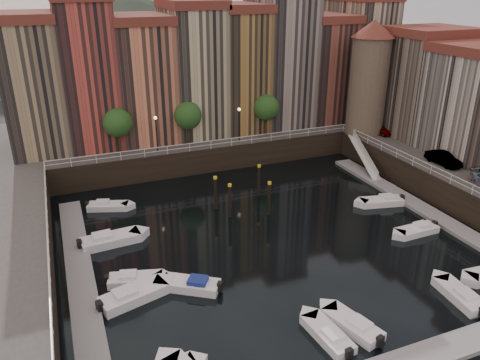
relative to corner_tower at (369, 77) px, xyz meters
name	(u,v)px	position (x,y,z in m)	size (l,w,h in m)	color
ground	(269,235)	(-20.00, -14.50, -10.19)	(200.00, 200.00, 0.00)	black
quay_far	(188,137)	(-20.00, 11.50, -8.69)	(80.00, 20.00, 3.00)	black
dock_left	(81,279)	(-36.20, -15.50, -10.02)	(2.00, 28.00, 0.35)	gray
dock_right	(421,208)	(-3.80, -15.50, -10.02)	(2.00, 28.00, 0.35)	gray
mountains	(111,31)	(-18.28, 95.50, -2.28)	(145.00, 100.00, 18.00)	#2D382D
far_terrace	(215,67)	(-16.69, 9.00, 0.76)	(48.70, 10.30, 17.50)	#998261
right_terrace	(479,96)	(6.50, -10.70, -0.64)	(9.30, 24.30, 14.00)	#7B6B5D
corner_tower	(369,77)	(0.00, 0.00, 0.00)	(5.20, 5.20, 13.80)	#6B5B4C
promenade_trees	(193,115)	(-21.33, 3.70, -3.61)	(21.20, 3.20, 5.20)	black
street_lamps	(199,123)	(-21.00, 2.70, -4.30)	(10.36, 0.36, 4.18)	black
railings	(248,177)	(-20.00, -9.62, -6.41)	(36.08, 34.04, 0.52)	white
gangway	(364,155)	(-2.90, -4.50, -8.28)	(2.78, 8.32, 3.73)	white
mooring_pilings	(244,194)	(-20.11, -8.74, -8.54)	(5.59, 4.75, 3.78)	black
boat_left_1	(132,296)	(-32.98, -19.30, -9.80)	(5.23, 3.09, 1.17)	white
boat_left_2	(134,279)	(-32.49, -17.26, -9.87)	(4.35, 2.54, 0.97)	white
boat_left_3	(109,240)	(-33.44, -10.76, -9.79)	(5.34, 2.31, 1.21)	white
boat_left_4	(107,206)	(-32.75, -3.75, -9.87)	(4.25, 2.71, 0.96)	white
boat_right_1	(417,230)	(-7.47, -19.18, -9.87)	(4.25, 1.64, 0.97)	white
boat_right_3	(382,201)	(-6.67, -13.13, -9.84)	(4.66, 2.53, 1.04)	white
boat_near_1	(328,335)	(-22.16, -27.88, -9.86)	(1.91, 4.33, 0.98)	white
boat_near_2	(353,325)	(-20.16, -27.70, -9.85)	(2.66, 4.55, 1.02)	white
boat_near_3	(461,296)	(-11.29, -27.93, -9.85)	(2.00, 4.52, 1.02)	white
car_a	(378,130)	(1.41, -1.24, -6.55)	(1.53, 3.81, 1.30)	gray
car_b	(443,159)	(0.97, -12.68, -6.53)	(1.41, 4.05, 1.33)	gray
boat_extra_863	(192,285)	(-28.67, -19.58, -9.84)	(4.49, 3.76, 1.05)	white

